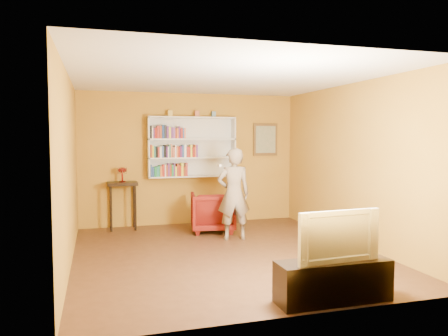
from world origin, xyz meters
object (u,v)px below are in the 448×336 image
(console_table, at_px, (123,190))
(ruby_lustre, at_px, (122,171))
(person, at_px, (234,194))
(tv_cabinet, at_px, (333,281))
(armchair, at_px, (213,212))
(bookshelf, at_px, (191,147))
(television, at_px, (334,235))

(console_table, relative_size, ruby_lustre, 3.24)
(ruby_lustre, relative_size, person, 0.18)
(console_table, relative_size, tv_cabinet, 0.73)
(console_table, distance_m, armchair, 1.81)
(armchair, height_order, person, person)
(armchair, distance_m, tv_cabinet, 3.84)
(bookshelf, height_order, person, bookshelf)
(console_table, relative_size, armchair, 1.13)
(person, relative_size, television, 1.64)
(ruby_lustre, distance_m, person, 2.33)
(bookshelf, xyz_separation_m, tv_cabinet, (0.58, -4.66, -1.37))
(console_table, bearing_deg, ruby_lustre, 90.00)
(bookshelf, bearing_deg, console_table, -173.52)
(person, bearing_deg, console_table, -33.69)
(console_table, relative_size, television, 0.95)
(armchair, bearing_deg, tv_cabinet, 104.98)
(tv_cabinet, xyz_separation_m, television, (-0.00, 0.00, 0.51))
(bookshelf, bearing_deg, ruby_lustre, -173.52)
(ruby_lustre, distance_m, armchair, 1.93)
(armchair, relative_size, tv_cabinet, 0.64)
(person, height_order, tv_cabinet, person)
(console_table, bearing_deg, person, -37.70)
(armchair, xyz_separation_m, person, (0.19, -0.73, 0.43))
(armchair, bearing_deg, television, 104.98)
(bookshelf, bearing_deg, person, -75.12)
(console_table, height_order, tv_cabinet, console_table)
(bookshelf, relative_size, television, 1.83)
(ruby_lustre, bearing_deg, armchair, -22.43)
(armchair, bearing_deg, console_table, -12.66)
(console_table, distance_m, tv_cabinet, 4.95)
(bookshelf, distance_m, person, 1.80)
(console_table, xyz_separation_m, ruby_lustre, (0.00, 0.00, 0.37))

